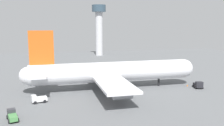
{
  "coord_description": "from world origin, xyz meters",
  "views": [
    {
      "loc": [
        -19.39,
        -76.27,
        21.04
      ],
      "look_at": [
        0.0,
        0.0,
        8.68
      ],
      "focal_mm": 39.4,
      "sensor_mm": 36.0,
      "label": 1
    }
  ],
  "objects_px": {
    "cargo_airplane": "(112,72)",
    "cargo_loader": "(12,116)",
    "safety_cone_nose": "(187,85)",
    "control_tower": "(99,25)",
    "maintenance_van": "(198,85)",
    "pushback_tractor": "(34,79)",
    "catering_truck": "(38,99)"
  },
  "relations": [
    {
      "from": "pushback_tractor",
      "to": "maintenance_van",
      "type": "bearing_deg",
      "value": -22.82
    },
    {
      "from": "cargo_loader",
      "to": "catering_truck",
      "type": "xyz_separation_m",
      "value": [
        5.14,
        11.49,
        -0.01
      ]
    },
    {
      "from": "catering_truck",
      "to": "safety_cone_nose",
      "type": "bearing_deg",
      "value": 7.03
    },
    {
      "from": "maintenance_van",
      "to": "control_tower",
      "type": "height_order",
      "value": "control_tower"
    },
    {
      "from": "cargo_airplane",
      "to": "safety_cone_nose",
      "type": "bearing_deg",
      "value": -6.26
    },
    {
      "from": "cargo_airplane",
      "to": "catering_truck",
      "type": "bearing_deg",
      "value": -158.71
    },
    {
      "from": "cargo_airplane",
      "to": "safety_cone_nose",
      "type": "distance_m",
      "value": 26.85
    },
    {
      "from": "pushback_tractor",
      "to": "safety_cone_nose",
      "type": "relative_size",
      "value": 8.18
    },
    {
      "from": "cargo_airplane",
      "to": "pushback_tractor",
      "type": "height_order",
      "value": "cargo_airplane"
    },
    {
      "from": "cargo_airplane",
      "to": "safety_cone_nose",
      "type": "height_order",
      "value": "cargo_airplane"
    },
    {
      "from": "cargo_airplane",
      "to": "catering_truck",
      "type": "relative_size",
      "value": 13.32
    },
    {
      "from": "catering_truck",
      "to": "safety_cone_nose",
      "type": "relative_size",
      "value": 6.78
    },
    {
      "from": "cargo_loader",
      "to": "pushback_tractor",
      "type": "relative_size",
      "value": 0.93
    },
    {
      "from": "cargo_loader",
      "to": "maintenance_van",
      "type": "bearing_deg",
      "value": 14.26
    },
    {
      "from": "maintenance_van",
      "to": "control_tower",
      "type": "xyz_separation_m",
      "value": [
        -14.54,
        95.54,
        19.74
      ]
    },
    {
      "from": "cargo_loader",
      "to": "catering_truck",
      "type": "bearing_deg",
      "value": 65.89
    },
    {
      "from": "control_tower",
      "to": "safety_cone_nose",
      "type": "bearing_deg",
      "value": -82.29
    },
    {
      "from": "control_tower",
      "to": "pushback_tractor",
      "type": "bearing_deg",
      "value": -118.03
    },
    {
      "from": "pushback_tractor",
      "to": "control_tower",
      "type": "bearing_deg",
      "value": 61.97
    },
    {
      "from": "pushback_tractor",
      "to": "control_tower",
      "type": "distance_m",
      "value": 85.09
    },
    {
      "from": "catering_truck",
      "to": "safety_cone_nose",
      "type": "height_order",
      "value": "catering_truck"
    },
    {
      "from": "pushback_tractor",
      "to": "safety_cone_nose",
      "type": "bearing_deg",
      "value": -20.51
    },
    {
      "from": "catering_truck",
      "to": "cargo_loader",
      "type": "bearing_deg",
      "value": -114.11
    },
    {
      "from": "safety_cone_nose",
      "to": "control_tower",
      "type": "height_order",
      "value": "control_tower"
    },
    {
      "from": "catering_truck",
      "to": "maintenance_van",
      "type": "bearing_deg",
      "value": 3.12
    },
    {
      "from": "cargo_airplane",
      "to": "pushback_tractor",
      "type": "distance_m",
      "value": 30.43
    },
    {
      "from": "pushback_tractor",
      "to": "catering_truck",
      "type": "distance_m",
      "value": 25.38
    },
    {
      "from": "cargo_airplane",
      "to": "cargo_loader",
      "type": "distance_m",
      "value": 34.95
    },
    {
      "from": "pushback_tractor",
      "to": "maintenance_van",
      "type": "distance_m",
      "value": 57.98
    },
    {
      "from": "cargo_loader",
      "to": "safety_cone_nose",
      "type": "distance_m",
      "value": 56.91
    },
    {
      "from": "cargo_airplane",
      "to": "cargo_loader",
      "type": "xyz_separation_m",
      "value": [
        -27.99,
        -20.4,
        -4.65
      ]
    },
    {
      "from": "control_tower",
      "to": "cargo_loader",
      "type": "bearing_deg",
      "value": -110.77
    }
  ]
}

